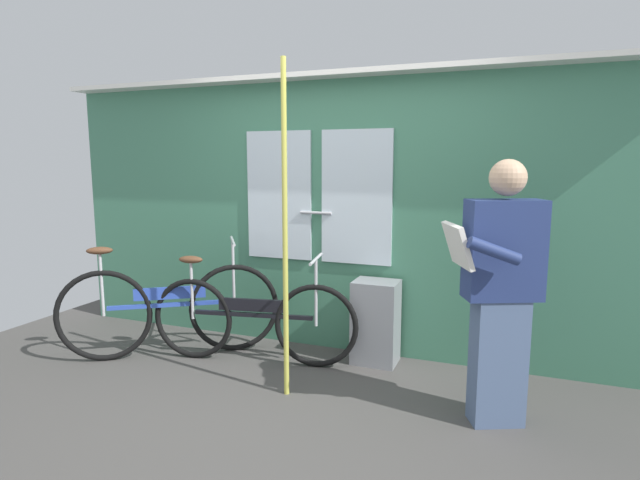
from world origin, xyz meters
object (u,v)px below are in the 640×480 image
at_px(handrail_pole, 285,233).
at_px(trash_bin_by_wall, 376,322).
at_px(passenger_reading_newspaper, 500,288).
at_px(bicycle_near_door, 170,309).
at_px(bicycle_leaning_behind, 252,319).

bearing_deg(handrail_pole, trash_bin_by_wall, 61.25).
relative_size(passenger_reading_newspaper, trash_bin_by_wall, 2.42).
distance_m(bicycle_near_door, handrail_pole, 1.44).
bearing_deg(trash_bin_by_wall, handrail_pole, -118.75).
relative_size(bicycle_near_door, passenger_reading_newspaper, 0.93).
xyz_separation_m(bicycle_near_door, passenger_reading_newspaper, (2.57, -0.20, 0.46)).
xyz_separation_m(bicycle_leaning_behind, trash_bin_by_wall, (0.93, 0.36, -0.02)).
height_order(bicycle_near_door, bicycle_leaning_behind, bicycle_near_door).
height_order(bicycle_near_door, trash_bin_by_wall, bicycle_near_door).
bearing_deg(passenger_reading_newspaper, bicycle_near_door, -28.54).
xyz_separation_m(passenger_reading_newspaper, handrail_pole, (-1.37, -0.10, 0.28)).
relative_size(bicycle_near_door, trash_bin_by_wall, 2.25).
bearing_deg(bicycle_near_door, trash_bin_by_wall, -17.71).
distance_m(bicycle_leaning_behind, passenger_reading_newspaper, 1.96).
distance_m(bicycle_near_door, trash_bin_by_wall, 1.70).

